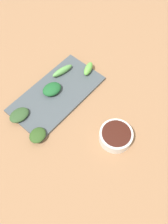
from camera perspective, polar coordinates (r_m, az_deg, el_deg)
tabletop at (r=0.88m, az=-1.59°, el=0.11°), size 2.10×2.10×0.02m
sauce_bowl at (r=0.80m, az=7.63°, el=-5.88°), size 0.11×0.11×0.04m
serving_plate at (r=0.90m, az=-6.73°, el=4.23°), size 0.19×0.36×0.01m
broccoli_stalk_0 at (r=0.95m, az=1.06°, el=10.50°), size 0.05×0.07×0.03m
broccoli_stalk_1 at (r=0.95m, az=-5.29°, el=9.97°), size 0.04×0.10×0.03m
broccoli_leafy_2 at (r=0.90m, az=-7.82°, el=5.53°), size 0.07×0.08×0.03m
broccoli_leafy_3 at (r=0.86m, az=-15.51°, el=-0.70°), size 0.06×0.08×0.02m
broccoli_leafy_4 at (r=0.81m, az=-11.22°, el=-5.55°), size 0.06×0.07×0.02m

